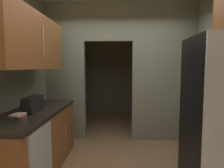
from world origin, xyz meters
The scene contains 7 objects.
kitchen_partition centered at (0.07, 1.51, 1.54)m, with size 3.08×0.12×2.84m.
adjoining_room_shell centered at (0.00, 3.14, 1.42)m, with size 3.08×2.38×2.84m.
lower_cabinet_run centered at (-1.19, 0.12, 0.46)m, with size 0.69×1.88×0.91m.
dishwasher centered at (-0.86, -0.40, 0.42)m, with size 0.02×0.56×0.85m.
upper_cabinet_counterside centered at (-1.19, 0.12, 1.87)m, with size 0.36×1.69×0.75m.
boombox centered at (-1.17, 0.07, 1.02)m, with size 0.16×0.38×0.24m.
book_stack centered at (-1.16, -0.31, 0.94)m, with size 0.15×0.17×0.07m.
Camera 1 is at (0.05, -2.44, 1.52)m, focal length 30.45 mm.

